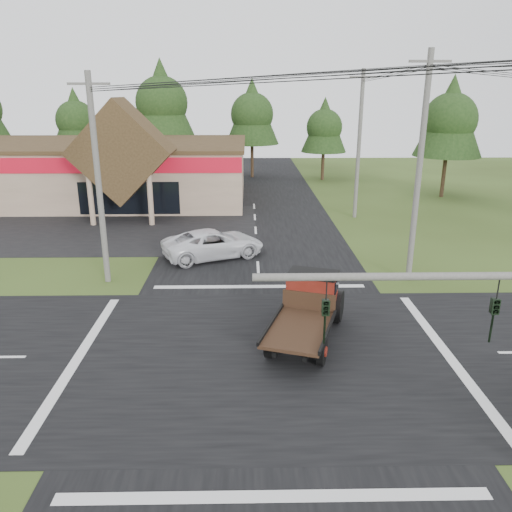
{
  "coord_description": "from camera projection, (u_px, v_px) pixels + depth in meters",
  "views": [
    {
      "loc": [
        -0.59,
        -16.82,
        9.52
      ],
      "look_at": [
        -0.2,
        5.43,
        2.2
      ],
      "focal_mm": 35.0,
      "sensor_mm": 36.0,
      "label": 1
    }
  ],
  "objects": [
    {
      "name": "ground",
      "position": [
        264.0,
        355.0,
        18.96
      ],
      "size": [
        120.0,
        120.0,
        0.0
      ],
      "primitive_type": "plane",
      "color": "#304017",
      "rests_on": "ground"
    },
    {
      "name": "road_ns",
      "position": [
        264.0,
        355.0,
        18.96
      ],
      "size": [
        12.0,
        120.0,
        0.02
      ],
      "primitive_type": "cube",
      "color": "black",
      "rests_on": "ground"
    },
    {
      "name": "road_ew",
      "position": [
        264.0,
        355.0,
        18.96
      ],
      "size": [
        120.0,
        12.0,
        0.02
      ],
      "primitive_type": "cube",
      "color": "black",
      "rests_on": "ground"
    },
    {
      "name": "parking_apron",
      "position": [
        66.0,
        228.0,
        36.77
      ],
      "size": [
        28.0,
        14.0,
        0.02
      ],
      "primitive_type": "cube",
      "color": "black",
      "rests_on": "ground"
    },
    {
      "name": "cvs_building",
      "position": [
        83.0,
        169.0,
        45.91
      ],
      "size": [
        30.4,
        18.2,
        9.19
      ],
      "color": "gray",
      "rests_on": "ground"
    },
    {
      "name": "utility_pole_nw",
      "position": [
        98.0,
        180.0,
        24.74
      ],
      "size": [
        2.0,
        0.3,
        10.5
      ],
      "color": "#595651",
      "rests_on": "ground"
    },
    {
      "name": "utility_pole_ne",
      "position": [
        419.0,
        169.0,
        24.85
      ],
      "size": [
        2.0,
        0.3,
        11.5
      ],
      "color": "#595651",
      "rests_on": "ground"
    },
    {
      "name": "utility_pole_n",
      "position": [
        359.0,
        144.0,
        38.2
      ],
      "size": [
        2.0,
        0.3,
        11.2
      ],
      "color": "#595651",
      "rests_on": "ground"
    },
    {
      "name": "tree_row_b",
      "position": [
        76.0,
        118.0,
        56.42
      ],
      "size": [
        5.6,
        5.6,
        10.1
      ],
      "color": "#332316",
      "rests_on": "ground"
    },
    {
      "name": "tree_row_c",
      "position": [
        162.0,
        100.0,
        55.01
      ],
      "size": [
        7.28,
        7.28,
        13.13
      ],
      "color": "#332316",
      "rests_on": "ground"
    },
    {
      "name": "tree_row_d",
      "position": [
        252.0,
        112.0,
        56.55
      ],
      "size": [
        6.16,
        6.16,
        11.11
      ],
      "color": "#332316",
      "rests_on": "ground"
    },
    {
      "name": "tree_row_e",
      "position": [
        324.0,
        125.0,
        55.2
      ],
      "size": [
        5.04,
        5.04,
        9.09
      ],
      "color": "#332316",
      "rests_on": "ground"
    },
    {
      "name": "tree_side_ne",
      "position": [
        450.0,
        117.0,
        45.45
      ],
      "size": [
        6.16,
        6.16,
        11.11
      ],
      "color": "#332316",
      "rests_on": "ground"
    },
    {
      "name": "antique_flatbed_truck",
      "position": [
        306.0,
        311.0,
        19.8
      ],
      "size": [
        4.04,
        6.39,
        2.5
      ],
      "primitive_type": null,
      "rotation": [
        0.0,
        0.0,
        -0.32
      ],
      "color": "#5A140C",
      "rests_on": "ground"
    },
    {
      "name": "white_pickup",
      "position": [
        213.0,
        244.0,
        30.03
      ],
      "size": [
        6.7,
        5.01,
        1.69
      ],
      "primitive_type": "imported",
      "rotation": [
        0.0,
        0.0,
        1.98
      ],
      "color": "white",
      "rests_on": "ground"
    }
  ]
}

